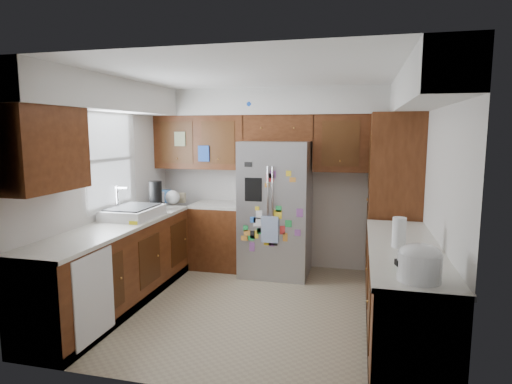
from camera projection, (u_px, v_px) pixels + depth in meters
floor at (254, 307)px, 4.72m from camera, size 3.60×3.60×0.00m
room_shell at (253, 141)px, 4.84m from camera, size 3.64×3.24×2.52m
left_counter_run at (143, 260)px, 5.01m from camera, size 1.36×3.20×0.92m
right_counter_run at (403, 300)px, 3.86m from camera, size 0.63×2.25×0.92m
pantry at (393, 201)px, 5.33m from camera, size 0.60×0.90×2.15m
fridge at (276, 208)px, 5.76m from camera, size 0.90×0.79×1.80m
bridge_cabinet at (280, 128)px, 5.82m from camera, size 0.96×0.34×0.35m
fridge_top_items at (269, 106)px, 5.75m from camera, size 0.87×0.28×0.28m
sink_assembly at (133, 212)px, 5.03m from camera, size 0.52×0.70×0.37m
left_counter_clutter at (164, 197)px, 5.74m from camera, size 0.35×0.90×0.38m
rice_cooker at (420, 262)px, 2.90m from camera, size 0.30×0.29×0.26m
paper_towel at (399, 232)px, 3.74m from camera, size 0.12×0.12×0.26m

